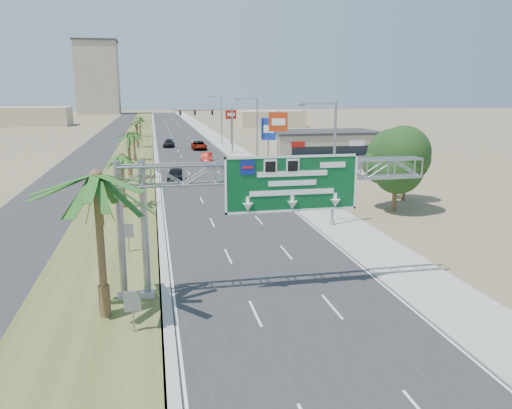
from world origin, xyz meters
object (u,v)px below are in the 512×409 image
(palm_near, at_px, (96,177))
(signal_mast, at_px, (221,126))
(store_building, at_px, (323,144))
(sign_gantry, at_px, (261,182))
(pole_sign_red_far, at_px, (231,117))
(car_far, at_px, (169,144))
(car_mid_lane, at_px, (206,158))
(pole_sign_blue, at_px, (268,131))
(car_left_lane, at_px, (176,175))
(car_right_lane, at_px, (199,146))
(pole_sign_red_near, at_px, (278,126))

(palm_near, height_order, signal_mast, palm_near)
(store_building, bearing_deg, sign_gantry, -112.36)
(store_building, distance_m, pole_sign_red_far, 23.85)
(sign_gantry, relative_size, car_far, 3.39)
(sign_gantry, height_order, car_mid_lane, sign_gantry)
(signal_mast, xyz_separation_m, car_mid_lane, (-3.77, -10.87, -4.04))
(car_far, bearing_deg, car_mid_lane, -70.83)
(pole_sign_blue, relative_size, pole_sign_red_far, 1.00)
(palm_near, xyz_separation_m, car_far, (5.74, 77.41, -6.21))
(palm_near, relative_size, car_mid_lane, 1.71)
(car_left_lane, bearing_deg, signal_mast, 75.87)
(car_right_lane, distance_m, pole_sign_red_near, 34.83)
(signal_mast, height_order, pole_sign_red_near, pole_sign_red_near)
(car_left_lane, relative_size, car_mid_lane, 1.00)
(car_right_lane, bearing_deg, store_building, -35.22)
(pole_sign_red_far, bearing_deg, palm_near, -103.26)
(palm_near, bearing_deg, store_building, 61.72)
(car_far, xyz_separation_m, pole_sign_red_near, (12.46, -39.20, 5.88))
(signal_mast, height_order, car_right_lane, signal_mast)
(palm_near, relative_size, car_left_lane, 1.70)
(car_left_lane, distance_m, car_far, 39.82)
(store_building, bearing_deg, pole_sign_red_far, 123.16)
(car_mid_lane, xyz_separation_m, car_far, (-4.86, 24.31, -0.09))
(store_building, bearing_deg, signal_mast, 160.46)
(palm_near, xyz_separation_m, car_right_lane, (11.20, 71.83, -6.14))
(car_right_lane, bearing_deg, pole_sign_red_near, -78.79)
(store_building, relative_size, pole_sign_red_near, 2.13)
(car_left_lane, relative_size, pole_sign_red_far, 0.66)
(signal_mast, relative_size, store_building, 0.57)
(signal_mast, bearing_deg, store_building, -19.54)
(car_left_lane, bearing_deg, pole_sign_blue, 31.87)
(store_building, height_order, pole_sign_red_near, pole_sign_red_near)
(pole_sign_red_far, bearing_deg, car_mid_lane, -107.41)
(signal_mast, xyz_separation_m, pole_sign_red_near, (3.83, -25.76, 1.75))
(store_building, bearing_deg, car_mid_lane, -166.62)
(car_left_lane, xyz_separation_m, car_mid_lane, (5.44, 15.51, -0.03))
(car_far, height_order, pole_sign_red_near, pole_sign_red_near)
(car_right_lane, height_order, pole_sign_red_near, pole_sign_red_near)
(signal_mast, distance_m, car_left_lane, 28.23)
(car_far, bearing_deg, pole_sign_red_near, -64.51)
(store_building, xyz_separation_m, car_mid_lane, (-20.60, -4.90, -1.19))
(car_right_lane, bearing_deg, signal_mast, -68.56)
(car_right_lane, distance_m, car_far, 7.81)
(car_mid_lane, height_order, pole_sign_red_far, pole_sign_red_far)
(car_mid_lane, distance_m, car_far, 24.79)
(car_right_lane, height_order, pole_sign_blue, pole_sign_blue)
(signal_mast, distance_m, pole_sign_blue, 20.14)
(car_mid_lane, height_order, car_far, car_mid_lane)
(sign_gantry, distance_m, pole_sign_blue, 43.53)
(signal_mast, bearing_deg, pole_sign_red_far, 73.97)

